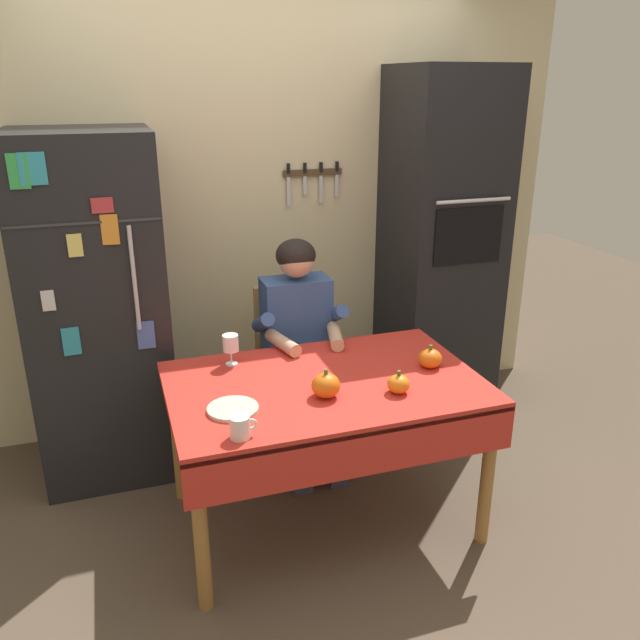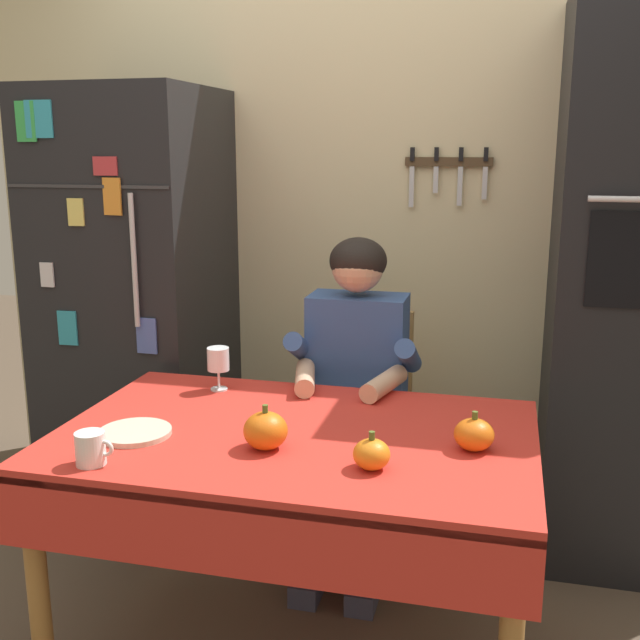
# 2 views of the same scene
# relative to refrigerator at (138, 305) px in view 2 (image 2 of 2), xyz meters

# --- Properties ---
(back_wall_assembly) EXTENTS (3.70, 0.13, 2.60)m
(back_wall_assembly) POSITION_rel_refrigerator_xyz_m (1.00, 0.39, 0.40)
(back_wall_assembly) COLOR beige
(back_wall_assembly) RESTS_ON ground
(refrigerator) EXTENTS (0.68, 0.71, 1.80)m
(refrigerator) POSITION_rel_refrigerator_xyz_m (0.00, 0.00, 0.00)
(refrigerator) COLOR black
(refrigerator) RESTS_ON ground
(wall_oven) EXTENTS (0.60, 0.64, 2.10)m
(wall_oven) POSITION_rel_refrigerator_xyz_m (2.00, 0.04, 0.15)
(wall_oven) COLOR black
(wall_oven) RESTS_ON ground
(dining_table) EXTENTS (1.40, 0.90, 0.74)m
(dining_table) POSITION_rel_refrigerator_xyz_m (0.95, -0.88, -0.24)
(dining_table) COLOR #9E6B33
(dining_table) RESTS_ON ground
(chair_behind_person) EXTENTS (0.40, 0.40, 0.93)m
(chair_behind_person) POSITION_rel_refrigerator_xyz_m (1.01, -0.09, -0.39)
(chair_behind_person) COLOR tan
(chair_behind_person) RESTS_ON ground
(seated_person) EXTENTS (0.47, 0.55, 1.25)m
(seated_person) POSITION_rel_refrigerator_xyz_m (1.01, -0.28, -0.16)
(seated_person) COLOR #38384C
(seated_person) RESTS_ON ground
(coffee_mug) EXTENTS (0.11, 0.08, 0.09)m
(coffee_mug) POSITION_rel_refrigerator_xyz_m (0.49, -1.22, -0.12)
(coffee_mug) COLOR white
(coffee_mug) RESTS_ON dining_table
(wine_glass) EXTENTS (0.08, 0.08, 0.15)m
(wine_glass) POSITION_rel_refrigerator_xyz_m (0.59, -0.55, -0.05)
(wine_glass) COLOR white
(wine_glass) RESTS_ON dining_table
(pumpkin_large) EXTENTS (0.11, 0.11, 0.11)m
(pumpkin_large) POSITION_rel_refrigerator_xyz_m (1.47, -0.88, -0.11)
(pumpkin_large) COLOR orange
(pumpkin_large) RESTS_ON dining_table
(pumpkin_medium) EXTENTS (0.12, 0.12, 0.13)m
(pumpkin_medium) POSITION_rel_refrigerator_xyz_m (0.91, -1.01, -0.11)
(pumpkin_medium) COLOR orange
(pumpkin_medium) RESTS_ON dining_table
(pumpkin_small) EXTENTS (0.10, 0.10, 0.10)m
(pumpkin_small) POSITION_rel_refrigerator_xyz_m (1.22, -1.07, -0.12)
(pumpkin_small) COLOR orange
(pumpkin_small) RESTS_ON dining_table
(serving_tray) EXTENTS (0.21, 0.21, 0.02)m
(serving_tray) POSITION_rel_refrigerator_xyz_m (0.50, -1.00, -0.15)
(serving_tray) COLOR beige
(serving_tray) RESTS_ON dining_table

